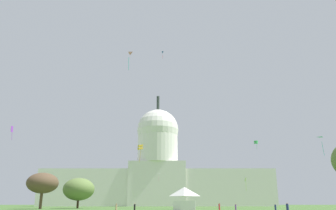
{
  "coord_description": "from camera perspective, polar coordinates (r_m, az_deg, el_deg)",
  "views": [
    {
      "loc": [
        2.85,
        -27.98,
        1.64
      ],
      "look_at": [
        2.74,
        88.61,
        35.68
      ],
      "focal_mm": 36.11,
      "sensor_mm": 36.0,
      "label": 1
    }
  ],
  "objects": [
    {
      "name": "kite_blue_high",
      "position": [
        131.97,
        -1.07,
        8.81
      ],
      "size": [
        1.11,
        1.71,
        2.7
      ],
      "rotation": [
        0.0,
        0.0,
        4.92
      ],
      "color": "blue"
    },
    {
      "name": "kite_lime_low",
      "position": [
        127.45,
        13.02,
        -12.36
      ],
      "size": [
        0.51,
        1.08,
        4.64
      ],
      "rotation": [
        0.0,
        0.0,
        0.91
      ],
      "color": "#8CD133"
    },
    {
      "name": "person_navy_edge_east",
      "position": [
        79.9,
        17.74,
        -16.19
      ],
      "size": [
        0.51,
        0.51,
        1.61
      ],
      "rotation": [
        0.0,
        0.0,
        3.63
      ],
      "color": "navy",
      "rests_on": "ground_plane"
    },
    {
      "name": "capitol_building",
      "position": [
        206.33,
        -1.74,
        -11.34
      ],
      "size": [
        136.04,
        25.49,
        67.36
      ],
      "color": "silver",
      "rests_on": "ground_plane"
    },
    {
      "name": "person_tan_mid_center",
      "position": [
        78.15,
        -8.68,
        -16.76
      ],
      "size": [
        0.55,
        0.55,
        1.62
      ],
      "rotation": [
        0.0,
        0.0,
        0.64
      ],
      "color": "tan",
      "rests_on": "ground_plane"
    },
    {
      "name": "kite_violet_mid",
      "position": [
        86.62,
        -24.79,
        -3.88
      ],
      "size": [
        0.44,
        0.56,
        3.31
      ],
      "rotation": [
        0.0,
        0.0,
        3.44
      ],
      "color": "purple"
    },
    {
      "name": "kite_green_mid",
      "position": [
        115.87,
        14.68,
        -6.1
      ],
      "size": [
        1.39,
        1.39,
        3.0
      ],
      "rotation": [
        0.0,
        0.0,
        2.43
      ],
      "color": "green"
    },
    {
      "name": "kite_pink_mid",
      "position": [
        61.48,
        -6.71,
        8.45
      ],
      "size": [
        1.11,
        1.37,
        3.29
      ],
      "rotation": [
        0.0,
        0.0,
        5.13
      ],
      "color": "pink"
    },
    {
      "name": "person_black_back_left",
      "position": [
        74.69,
        -5.6,
        -16.85
      ],
      "size": [
        0.5,
        0.5,
        1.71
      ],
      "rotation": [
        0.0,
        0.0,
        5.41
      ],
      "color": "black",
      "rests_on": "ground_plane"
    },
    {
      "name": "person_red_mid_right",
      "position": [
        88.55,
        8.72,
        -16.64
      ],
      "size": [
        0.4,
        0.4,
        1.74
      ],
      "rotation": [
        0.0,
        0.0,
        1.61
      ],
      "color": "red",
      "rests_on": "ground_plane"
    },
    {
      "name": "person_navy_lawn_far_right",
      "position": [
        71.33,
        19.58,
        -16.05
      ],
      "size": [
        0.59,
        0.59,
        1.78
      ],
      "rotation": [
        0.0,
        0.0,
        1.28
      ],
      "color": "navy",
      "rests_on": "ground_plane"
    },
    {
      "name": "person_purple_near_tree_west",
      "position": [
        89.0,
        11.42,
        -16.55
      ],
      "size": [
        0.48,
        0.48,
        1.59
      ],
      "rotation": [
        0.0,
        0.0,
        5.2
      ],
      "color": "#703D93",
      "rests_on": "ground_plane"
    },
    {
      "name": "tree_west_near",
      "position": [
        113.67,
        -20.35,
        -12.27
      ],
      "size": [
        12.79,
        13.01,
        10.8
      ],
      "color": "brown",
      "rests_on": "ground_plane"
    },
    {
      "name": "tree_west_mid",
      "position": [
        126.39,
        -14.78,
        -13.59
      ],
      "size": [
        15.39,
        15.41,
        10.32
      ],
      "color": "#42301E",
      "rests_on": "ground_plane"
    },
    {
      "name": "kite_gold_low",
      "position": [
        86.71,
        -4.65,
        -7.13
      ],
      "size": [
        1.49,
        1.45,
        4.49
      ],
      "rotation": [
        0.0,
        0.0,
        5.14
      ],
      "color": "gold"
    },
    {
      "name": "event_tent",
      "position": [
        89.31,
        2.86,
        -15.42
      ],
      "size": [
        6.2,
        5.73,
        5.69
      ],
      "rotation": [
        0.0,
        0.0,
        -0.08
      ],
      "color": "white",
      "rests_on": "ground_plane"
    },
    {
      "name": "kite_turquoise_low",
      "position": [
        81.14,
        24.66,
        -5.31
      ],
      "size": [
        1.38,
        1.06,
        3.74
      ],
      "rotation": [
        0.0,
        0.0,
        0.17
      ],
      "color": "teal"
    },
    {
      "name": "kite_white_low",
      "position": [
        156.4,
        -1.5,
        -11.72
      ],
      "size": [
        1.18,
        0.64,
        3.1
      ],
      "rotation": [
        0.0,
        0.0,
        3.16
      ],
      "color": "white"
    }
  ]
}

